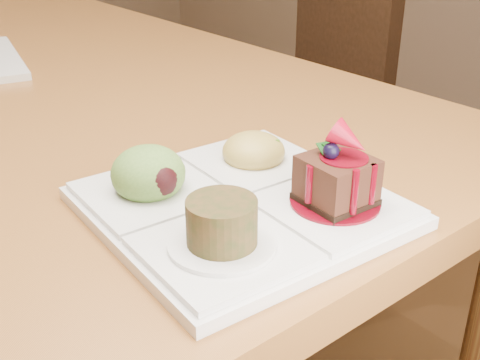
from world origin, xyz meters
TOP-DOWN VIEW (x-y plane):
  - chair_right at (0.83, -0.09)m, footprint 0.47×0.47m
  - sampler_plate at (0.05, -0.75)m, footprint 0.27×0.27m

SIDE VIEW (x-z plane):
  - chair_right at x=0.83m, z-range 0.06..0.96m
  - sampler_plate at x=0.05m, z-range 0.72..0.82m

